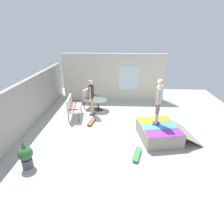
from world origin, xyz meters
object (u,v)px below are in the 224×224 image
patio_bench (72,105)px  patio_chair_near_house (89,97)px  patio_table (99,103)px  skateboard_spare (137,154)px  person_watching (91,95)px  skateboard_by_bench (92,121)px  skate_ramp (159,132)px  person_skater (159,99)px  potted_plant (26,155)px

patio_bench → patio_chair_near_house: (1.27, -0.58, -0.00)m
patio_table → skateboard_spare: size_ratio=1.09×
person_watching → skateboard_by_bench: bearing=-173.2°
patio_bench → patio_table: bearing=-52.1°
patio_table → skateboard_by_bench: patio_table is taller
patio_bench → patio_table: patio_bench is taller
skate_ramp → patio_chair_near_house: (3.04, 3.27, 0.33)m
patio_bench → patio_table: 1.49m
patio_table → patio_chair_near_house: bearing=58.0°
person_watching → person_skater: person_skater is taller
patio_bench → potted_plant: bearing=171.9°
skateboard_by_bench → skateboard_spare: 3.03m
patio_bench → skateboard_spare: bearing=-135.1°
patio_chair_near_house → patio_bench: bearing=155.5°
patio_table → potted_plant: potted_plant is taller
skate_ramp → skateboard_by_bench: (1.18, 2.84, -0.20)m
person_watching → skateboard_spare: size_ratio=2.17×
patio_bench → potted_plant: size_ratio=1.42×
patio_chair_near_house → patio_table: patio_chair_near_house is taller
patio_bench → skateboard_by_bench: size_ratio=1.59×
patio_chair_near_house → skateboard_by_bench: bearing=-167.0°
skate_ramp → person_watching: size_ratio=1.33×
patio_chair_near_house → patio_table: (-0.37, -0.59, -0.21)m
skate_ramp → patio_table: bearing=45.2°
patio_table → potted_plant: bearing=159.7°
skateboard_by_bench → patio_table: bearing=-5.9°
patio_bench → person_skater: size_ratio=0.74×
patio_bench → patio_chair_near_house: same height
patio_table → potted_plant: (-4.57, 1.69, 0.06)m
patio_bench → person_watching: person_watching is taller
skateboard_by_bench → skate_ramp: bearing=-112.5°
skate_ramp → person_skater: person_skater is taller
patio_chair_near_house → person_skater: size_ratio=0.57×
person_watching → patio_chair_near_house: bearing=18.6°
patio_bench → person_watching: 1.06m
skate_ramp → patio_table: 3.79m
patio_chair_near_house → skateboard_by_bench: 1.98m
person_watching → skateboard_by_bench: size_ratio=2.18×
skateboard_by_bench → person_skater: bearing=-111.0°
patio_chair_near_house → potted_plant: (-4.93, 1.10, -0.15)m
skateboard_spare → potted_plant: 3.54m
patio_bench → skateboard_spare: size_ratio=1.59×
patio_chair_near_house → potted_plant: bearing=167.4°
skate_ramp → skateboard_by_bench: 3.08m
patio_chair_near_house → person_skater: (-2.91, -3.15, 1.01)m
person_watching → skateboard_spare: (-3.25, -2.02, -0.97)m
skate_ramp → patio_table: (2.67, 2.69, 0.12)m
skateboard_by_bench → patio_bench: bearing=59.9°
person_skater → potted_plant: person_skater is taller
patio_chair_near_house → skate_ramp: bearing=-132.9°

